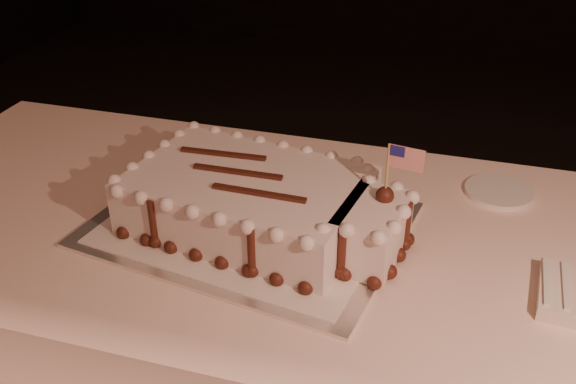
# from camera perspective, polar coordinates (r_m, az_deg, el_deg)

# --- Properties ---
(cake_board) EXTENTS (0.64, 0.52, 0.01)m
(cake_board) POSITION_cam_1_polar(r_m,az_deg,el_deg) (1.27, -3.48, -2.89)
(cake_board) COLOR silver
(cake_board) RESTS_ON banquet_table
(doily) EXTENTS (0.58, 0.47, 0.00)m
(doily) POSITION_cam_1_polar(r_m,az_deg,el_deg) (1.26, -3.49, -2.70)
(doily) COLOR white
(doily) RESTS_ON cake_board
(sheet_cake) EXTENTS (0.57, 0.38, 0.22)m
(sheet_cake) POSITION_cam_1_polar(r_m,az_deg,el_deg) (1.22, -2.29, -0.97)
(sheet_cake) COLOR white
(sheet_cake) RESTS_ON doily
(side_plate) EXTENTS (0.14, 0.14, 0.01)m
(side_plate) POSITION_cam_1_polar(r_m,az_deg,el_deg) (1.44, 18.22, 0.04)
(side_plate) COLOR white
(side_plate) RESTS_ON banquet_table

